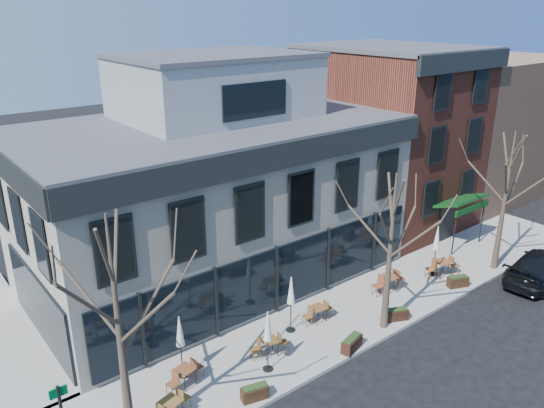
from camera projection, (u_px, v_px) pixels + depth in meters
ground at (275, 314)px, 24.47m from camera, size 120.00×120.00×0.00m
sidewalk_front at (358, 309)px, 24.76m from camera, size 33.50×4.70×0.15m
corner_building at (213, 190)px, 26.58m from camera, size 18.39×10.39×11.10m
red_brick_building at (385, 136)px, 33.73m from camera, size 8.20×11.78×11.18m
bg_building at (460, 123)px, 40.53m from camera, size 12.00×12.00×10.00m
tree_corner at (120, 333)px, 15.69m from camera, size 3.93×3.98×7.92m
tree_mid at (390, 251)px, 22.03m from camera, size 3.50×3.55×7.04m
tree_right at (505, 200)px, 27.20m from camera, size 3.72×3.77×7.48m
parked_sedan at (541, 267)px, 27.24m from camera, size 5.64×2.74×1.58m
cafe_set_0 at (171, 408)px, 17.91m from camera, size 1.73×0.86×0.89m
cafe_set_1 at (185, 375)px, 19.52m from camera, size 1.72×0.80×0.88m
cafe_set_2 at (269, 345)px, 21.24m from camera, size 1.67×0.81×0.86m
cafe_set_3 at (318, 312)px, 23.56m from camera, size 1.64×0.70×0.85m
cafe_set_4 at (389, 282)px, 25.98m from camera, size 1.97×0.86×1.02m
cafe_set_5 at (442, 266)px, 27.51m from camera, size 1.98×1.08×1.02m
umbrella_0 at (180, 334)px, 19.54m from camera, size 0.42×0.42×2.61m
umbrella_1 at (268, 329)px, 19.87m from camera, size 0.42×0.42×2.59m
umbrella_2 at (291, 293)px, 22.34m from camera, size 0.42×0.42×2.61m
umbrella_4 at (437, 241)px, 27.14m from camera, size 0.44×0.44×2.74m
planter_0 at (255, 392)px, 18.88m from camera, size 1.06×0.64×0.56m
planter_1 at (352, 343)px, 21.60m from camera, size 1.15×0.69×0.60m
planter_2 at (397, 314)px, 23.70m from camera, size 1.06×0.77×0.55m
planter_3 at (458, 281)px, 26.51m from camera, size 1.12×0.79×0.58m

